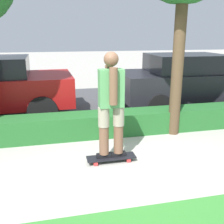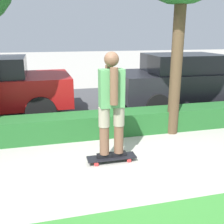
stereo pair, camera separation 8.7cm
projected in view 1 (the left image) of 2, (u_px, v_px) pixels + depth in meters
name	position (u px, v px, depth m)	size (l,w,h in m)	color
ground_plane	(123.00, 169.00, 4.30)	(60.00, 60.00, 0.00)	#ADA89E
street_asphalt	(89.00, 104.00, 8.23)	(12.77, 5.00, 0.01)	#474749
hedge_row	(104.00, 124.00, 5.73)	(12.77, 0.60, 0.49)	#236028
skateboard	(111.00, 158.00, 4.53)	(0.85, 0.24, 0.10)	black
skater_person	(111.00, 104.00, 4.25)	(0.51, 0.46, 1.78)	black
parked_car_middle	(187.00, 80.00, 7.79)	(4.12, 2.00, 1.57)	black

